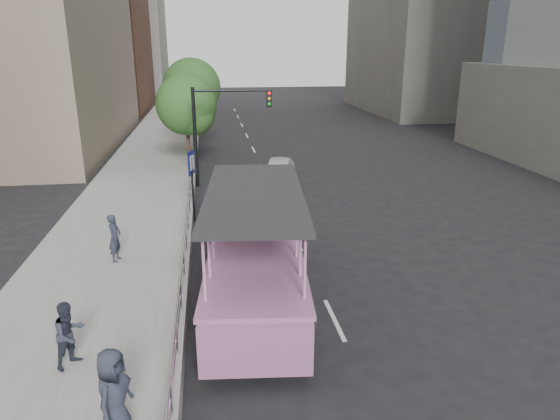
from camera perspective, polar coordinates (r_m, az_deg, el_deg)
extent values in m
plane|color=black|center=(15.67, 0.82, -8.99)|extent=(160.00, 160.00, 0.00)
cube|color=#A0A09B|center=(25.03, -16.00, 1.22)|extent=(5.50, 80.00, 0.30)
cube|color=#A3A39E|center=(17.15, -10.64, -5.06)|extent=(0.24, 30.00, 0.36)
cylinder|color=silver|center=(9.95, -12.44, -20.51)|extent=(0.07, 0.07, 0.70)
cylinder|color=silver|center=(11.58, -11.80, -14.34)|extent=(0.07, 0.07, 0.70)
cylinder|color=silver|center=(13.31, -11.34, -9.73)|extent=(0.07, 0.07, 0.70)
cylinder|color=silver|center=(15.10, -11.00, -6.19)|extent=(0.07, 0.07, 0.70)
cylinder|color=silver|center=(16.95, -10.74, -3.42)|extent=(0.07, 0.07, 0.70)
cylinder|color=silver|center=(18.82, -10.53, -1.19)|extent=(0.07, 0.07, 0.70)
cylinder|color=silver|center=(20.72, -10.36, 0.63)|extent=(0.07, 0.07, 0.70)
cylinder|color=silver|center=(22.63, -10.21, 2.14)|extent=(0.07, 0.07, 0.70)
cylinder|color=silver|center=(24.56, -10.09, 3.42)|extent=(0.07, 0.07, 0.70)
cylinder|color=silver|center=(26.50, -9.99, 4.51)|extent=(0.07, 0.07, 0.70)
cylinder|color=silver|center=(16.95, -10.74, -3.42)|extent=(0.06, 22.00, 0.06)
cylinder|color=silver|center=(16.83, -10.80, -2.37)|extent=(0.06, 22.00, 0.06)
cylinder|color=black|center=(12.48, -7.90, -14.57)|extent=(0.43, 0.92, 0.89)
cylinder|color=black|center=(12.46, 2.41, -14.44)|extent=(0.43, 0.92, 0.89)
cylinder|color=black|center=(14.87, -7.00, -8.81)|extent=(0.43, 0.92, 0.89)
cylinder|color=black|center=(14.86, 1.47, -8.69)|extent=(0.43, 0.92, 0.89)
cylinder|color=black|center=(17.37, -6.36, -4.67)|extent=(0.43, 0.92, 0.89)
cylinder|color=black|center=(17.36, 0.82, -4.57)|extent=(0.43, 0.92, 0.89)
cube|color=#D084C1|center=(14.75, -2.80, -6.46)|extent=(3.24, 8.29, 1.23)
cube|color=#D084C1|center=(19.08, -2.81, 0.16)|extent=(2.61, 2.32, 1.54)
cylinder|color=#D084C1|center=(19.79, -2.82, 1.72)|extent=(2.37, 0.91, 2.32)
cube|color=#A35F8D|center=(11.08, -2.79, -15.55)|extent=(2.49, 0.58, 1.23)
cube|color=#A35F8D|center=(14.48, -2.84, -4.03)|extent=(3.38, 8.59, 0.12)
cube|color=#27272A|center=(13.56, -2.95, 1.82)|extent=(3.23, 6.73, 0.14)
cube|color=#96A2B1|center=(17.12, -2.86, 1.65)|extent=(2.28, 0.42, 1.03)
cube|color=#D084C1|center=(17.64, -2.85, 1.14)|extent=(2.26, 1.19, 0.49)
imported|color=silver|center=(27.16, -0.13, 4.47)|extent=(2.55, 4.42, 1.42)
imported|color=#292E3D|center=(17.46, -18.36, -3.03)|extent=(0.52, 0.67, 1.63)
imported|color=#292E3D|center=(12.34, -22.93, -12.93)|extent=(0.93, 0.96, 1.56)
imported|color=#292E3D|center=(9.95, -18.46, -19.52)|extent=(0.84, 1.05, 1.86)
cylinder|color=black|center=(21.35, -9.94, 2.27)|extent=(0.09, 0.09, 2.80)
cube|color=navy|center=(21.07, -10.11, 5.35)|extent=(0.24, 0.66, 1.01)
cube|color=silver|center=(21.07, -10.03, 5.35)|extent=(0.16, 0.43, 0.62)
cylinder|color=black|center=(26.67, -9.67, 8.11)|extent=(0.18, 0.18, 5.20)
cylinder|color=black|center=(26.38, -5.49, 13.43)|extent=(4.20, 0.12, 0.12)
cube|color=black|center=(26.59, -1.27, 12.57)|extent=(0.28, 0.22, 0.85)
sphere|color=red|center=(26.43, -1.24, 13.19)|extent=(0.16, 0.16, 0.16)
cylinder|color=#362318|center=(30.31, -10.41, 7.23)|extent=(0.22, 0.22, 3.08)
sphere|color=#365F26|center=(29.96, -10.67, 11.77)|extent=(3.52, 3.52, 3.52)
sphere|color=#365F26|center=(29.71, -9.85, 10.70)|extent=(2.42, 2.42, 2.42)
cylinder|color=#362318|center=(36.19, -9.82, 9.33)|extent=(0.22, 0.22, 3.47)
sphere|color=#365F26|center=(35.88, -10.06, 13.63)|extent=(3.97, 3.97, 3.97)
sphere|color=#365F26|center=(35.62, -9.36, 12.64)|extent=(2.73, 2.73, 2.73)
cube|color=gray|center=(79.03, -19.40, 19.32)|extent=(16.00, 14.00, 20.00)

